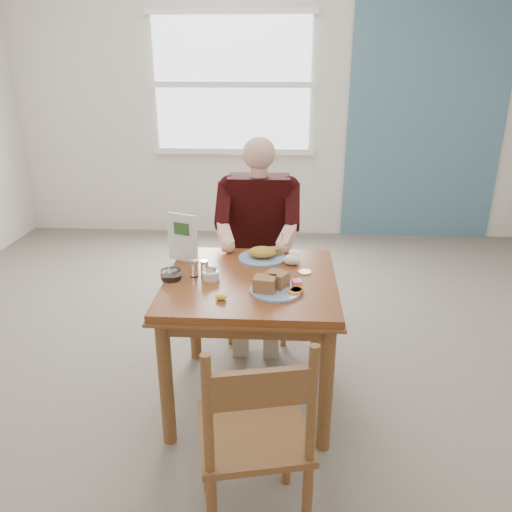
# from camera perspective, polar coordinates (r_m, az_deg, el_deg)

# --- Properties ---
(floor) EXTENTS (6.00, 6.00, 0.00)m
(floor) POSITION_cam_1_polar(r_m,az_deg,el_deg) (3.02, -0.56, -15.68)
(floor) COLOR #645C50
(floor) RESTS_ON ground
(wall_back) EXTENTS (5.50, 0.00, 5.50)m
(wall_back) POSITION_cam_1_polar(r_m,az_deg,el_deg) (5.43, 1.74, 16.89)
(wall_back) COLOR silver
(wall_back) RESTS_ON ground
(accent_panel) EXTENTS (1.60, 0.02, 2.80)m
(accent_panel) POSITION_cam_1_polar(r_m,az_deg,el_deg) (5.59, 19.04, 15.93)
(accent_panel) COLOR slate
(accent_panel) RESTS_ON ground
(lemon_wedge) EXTENTS (0.07, 0.05, 0.03)m
(lemon_wedge) POSITION_cam_1_polar(r_m,az_deg,el_deg) (2.41, -4.04, -4.66)
(lemon_wedge) COLOR yellow
(lemon_wedge) RESTS_ON table
(napkin) EXTENTS (0.10, 0.09, 0.06)m
(napkin) POSITION_cam_1_polar(r_m,az_deg,el_deg) (2.82, 4.12, -0.42)
(napkin) COLOR white
(napkin) RESTS_ON table
(metal_dish) EXTENTS (0.08, 0.08, 0.01)m
(metal_dish) POSITION_cam_1_polar(r_m,az_deg,el_deg) (2.72, 5.60, -1.85)
(metal_dish) COLOR silver
(metal_dish) RESTS_ON table
(window) EXTENTS (1.72, 0.04, 1.42)m
(window) POSITION_cam_1_polar(r_m,az_deg,el_deg) (5.41, -2.73, 18.99)
(window) COLOR white
(window) RESTS_ON wall_back
(table) EXTENTS (0.92, 0.92, 0.75)m
(table) POSITION_cam_1_polar(r_m,az_deg,el_deg) (2.69, -0.60, -4.75)
(table) COLOR brown
(table) RESTS_ON ground
(chair_far) EXTENTS (0.42, 0.42, 0.95)m
(chair_far) POSITION_cam_1_polar(r_m,az_deg,el_deg) (3.48, 0.35, -1.35)
(chair_far) COLOR brown
(chair_far) RESTS_ON ground
(chair_near) EXTENTS (0.50, 0.50, 0.95)m
(chair_near) POSITION_cam_1_polar(r_m,az_deg,el_deg) (2.03, -0.13, -20.04)
(chair_near) COLOR brown
(chair_near) RESTS_ON ground
(diner) EXTENTS (0.53, 0.56, 1.39)m
(diner) POSITION_cam_1_polar(r_m,az_deg,el_deg) (3.28, 0.27, 3.41)
(diner) COLOR gray
(diner) RESTS_ON chair_far
(near_plate) EXTENTS (0.32, 0.32, 0.09)m
(near_plate) POSITION_cam_1_polar(r_m,az_deg,el_deg) (2.49, 2.10, -3.37)
(near_plate) COLOR white
(near_plate) RESTS_ON table
(far_plate) EXTENTS (0.34, 0.34, 0.07)m
(far_plate) POSITION_cam_1_polar(r_m,az_deg,el_deg) (2.89, 0.80, 0.16)
(far_plate) COLOR white
(far_plate) RESTS_ON table
(caddy) EXTENTS (0.10, 0.10, 0.07)m
(caddy) POSITION_cam_1_polar(r_m,az_deg,el_deg) (2.63, -5.20, -2.20)
(caddy) COLOR white
(caddy) RESTS_ON table
(shakers) EXTENTS (0.10, 0.05, 0.10)m
(shakers) POSITION_cam_1_polar(r_m,az_deg,el_deg) (2.65, -6.50, -1.45)
(shakers) COLOR white
(shakers) RESTS_ON table
(creamer) EXTENTS (0.12, 0.12, 0.05)m
(creamer) POSITION_cam_1_polar(r_m,az_deg,el_deg) (2.66, -9.68, -2.10)
(creamer) COLOR white
(creamer) RESTS_ON table
(menu) EXTENTS (0.18, 0.09, 0.28)m
(menu) POSITION_cam_1_polar(r_m,az_deg,el_deg) (2.86, -8.41, 2.12)
(menu) COLOR white
(menu) RESTS_ON table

